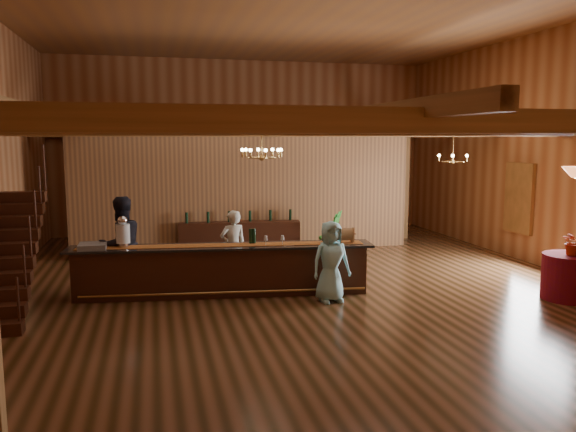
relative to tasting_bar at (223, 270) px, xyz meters
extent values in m
plane|color=brown|center=(1.65, 0.53, -0.49)|extent=(14.00, 14.00, 0.00)
plane|color=#965D2F|center=(1.65, 0.53, 5.01)|extent=(14.00, 14.00, 0.00)
cube|color=#A96F42|center=(1.65, 7.53, 2.26)|extent=(12.00, 0.10, 5.50)
cube|color=#A96F42|center=(1.65, -6.47, 2.26)|extent=(12.00, 0.10, 5.50)
cube|color=#A96F42|center=(7.65, 0.53, 2.26)|extent=(0.10, 14.00, 5.50)
cube|color=#A86837|center=(1.65, -4.97, 2.71)|extent=(11.90, 0.20, 0.28)
cube|color=#A86837|center=(1.65, -2.47, 2.71)|extent=(11.90, 0.20, 0.28)
cube|color=#A86837|center=(1.65, 0.03, 2.71)|extent=(11.90, 0.20, 0.28)
cube|color=#A86837|center=(1.65, 2.53, 2.71)|extent=(11.90, 0.20, 0.28)
cube|color=#A86837|center=(1.65, 5.03, 2.71)|extent=(11.90, 0.20, 0.28)
cube|color=#A86837|center=(1.65, 7.33, 2.71)|extent=(11.90, 0.20, 0.28)
cube|color=#A86837|center=(-2.85, 0.53, 2.85)|extent=(0.18, 13.90, 0.22)
cube|color=#A86837|center=(1.65, 0.53, 2.85)|extent=(0.18, 13.90, 0.22)
cube|color=#A86837|center=(6.15, 0.53, 2.85)|extent=(0.18, 13.90, 0.22)
cube|color=#A86837|center=(-2.85, 5.03, 1.11)|extent=(0.20, 0.20, 3.20)
cube|color=#A86837|center=(6.15, 5.03, 1.11)|extent=(0.20, 0.20, 3.20)
cube|color=brown|center=(1.15, 4.03, 1.06)|extent=(9.00, 0.18, 3.10)
cube|color=white|center=(7.60, 1.53, 1.06)|extent=(0.12, 1.05, 1.75)
cube|color=#36190D|center=(-3.80, -0.63, 0.21)|extent=(1.00, 0.28, 0.20)
cube|color=#36190D|center=(-3.80, -0.35, 0.41)|extent=(1.00, 0.28, 0.20)
cube|color=#36190D|center=(-3.80, -0.07, 0.61)|extent=(1.00, 0.28, 0.20)
cube|color=#36190D|center=(-3.80, 0.21, 0.81)|extent=(1.00, 0.28, 0.20)
cube|color=#36190D|center=(-3.80, 0.49, 1.01)|extent=(1.00, 0.28, 0.20)
cube|color=#36190D|center=(-3.80, 0.77, 1.21)|extent=(1.00, 0.28, 0.20)
cube|color=#36190D|center=(-3.80, 1.05, 1.41)|extent=(1.00, 0.28, 0.20)
cube|color=#36190D|center=(2.65, 6.03, 0.06)|extent=(1.20, 0.60, 1.10)
cube|color=#92643C|center=(-0.35, 6.03, 0.01)|extent=(1.00, 0.60, 1.00)
cube|color=#36190D|center=(0.00, 0.00, -0.03)|extent=(5.59, 1.27, 0.93)
cube|color=black|center=(0.00, 0.00, 0.46)|extent=(5.88, 1.42, 0.05)
cube|color=maroon|center=(0.00, 0.00, 0.48)|extent=(5.47, 1.03, 0.01)
cylinder|color=#A97E40|center=(0.00, -0.37, -0.35)|extent=(5.33, 0.69, 0.05)
cylinder|color=silver|center=(-1.84, 0.27, 0.52)|extent=(0.18, 0.18, 0.08)
cylinder|color=silver|center=(-1.84, 0.27, 0.74)|extent=(0.26, 0.26, 0.36)
sphere|color=silver|center=(-1.84, 0.27, 0.99)|extent=(0.18, 0.18, 0.18)
cube|color=gray|center=(-2.39, 0.25, 0.53)|extent=(0.50, 0.50, 0.10)
cube|color=#92643C|center=(2.25, -0.34, 0.63)|extent=(0.06, 0.06, 0.30)
cube|color=#92643C|center=(2.53, -0.34, 0.63)|extent=(0.06, 0.06, 0.30)
cylinder|color=#92643C|center=(2.39, -0.34, 0.66)|extent=(0.24, 0.24, 0.24)
cylinder|color=black|center=(0.56, 0.04, 0.63)|extent=(0.07, 0.07, 0.30)
cylinder|color=black|center=(0.62, 0.04, 0.63)|extent=(0.07, 0.07, 0.30)
cube|color=#36190D|center=(0.90, 3.70, -0.06)|extent=(3.16, 0.95, 0.88)
cylinder|color=maroon|center=(6.32, -1.84, -0.07)|extent=(0.99, 0.99, 0.86)
cylinder|color=#A97E40|center=(0.81, 0.13, 2.43)|extent=(0.02, 0.02, 0.55)
sphere|color=#A97E40|center=(0.81, 0.13, 2.15)|extent=(0.12, 0.12, 0.12)
torus|color=#A97E40|center=(0.81, 0.13, 2.25)|extent=(0.80, 0.80, 0.04)
cylinder|color=#A97E40|center=(5.95, 1.93, 2.33)|extent=(0.02, 0.02, 0.75)
sphere|color=#A97E40|center=(5.95, 1.93, 1.96)|extent=(0.12, 0.12, 0.12)
torus|color=#A97E40|center=(5.95, 1.93, 2.06)|extent=(0.80, 0.80, 0.04)
cone|color=orange|center=(6.32, -1.84, 1.91)|extent=(0.52, 0.52, 0.20)
imported|color=silver|center=(0.32, 0.84, 0.28)|extent=(0.62, 0.47, 1.54)
imported|color=black|center=(-1.91, 0.63, 0.46)|extent=(1.16, 1.08, 1.90)
imported|color=#9CE4EC|center=(1.90, -0.92, 0.26)|extent=(0.79, 0.56, 1.51)
imported|color=#287925|center=(3.16, 2.94, 0.11)|extent=(0.80, 0.72, 1.20)
imported|color=#A02605|center=(6.32, -1.90, 0.62)|extent=(0.48, 0.42, 0.51)
camera|label=1|loc=(-1.26, -10.62, 2.51)|focal=35.00mm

